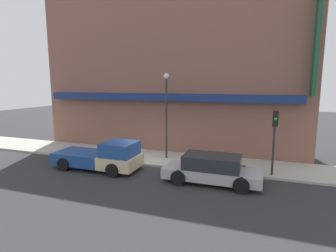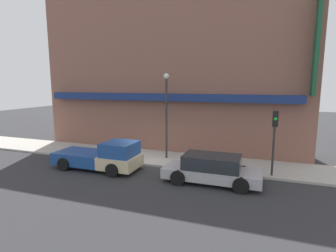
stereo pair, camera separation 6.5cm
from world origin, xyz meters
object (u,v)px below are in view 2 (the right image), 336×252
(street_lamp, at_px, (166,106))
(traffic_light, at_px, (274,132))
(parked_car, at_px, (212,169))
(fire_hydrant, at_px, (135,155))
(pickup_truck, at_px, (103,157))

(street_lamp, xyz_separation_m, traffic_light, (6.48, -1.45, -1.05))
(parked_car, distance_m, traffic_light, 3.83)
(fire_hydrant, distance_m, street_lamp, 3.76)
(street_lamp, bearing_deg, traffic_light, -12.60)
(parked_car, xyz_separation_m, traffic_light, (2.92, 1.69, 1.82))
(traffic_light, bearing_deg, street_lamp, 167.40)
(parked_car, bearing_deg, traffic_light, 31.23)
(street_lamp, relative_size, traffic_light, 1.59)
(fire_hydrant, bearing_deg, parked_car, -21.30)
(pickup_truck, relative_size, fire_hydrant, 8.63)
(fire_hydrant, bearing_deg, pickup_truck, -117.43)
(parked_car, xyz_separation_m, street_lamp, (-3.56, 3.14, 2.87))
(pickup_truck, distance_m, street_lamp, 5.09)
(pickup_truck, distance_m, fire_hydrant, 2.37)
(pickup_truck, height_order, fire_hydrant, pickup_truck)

